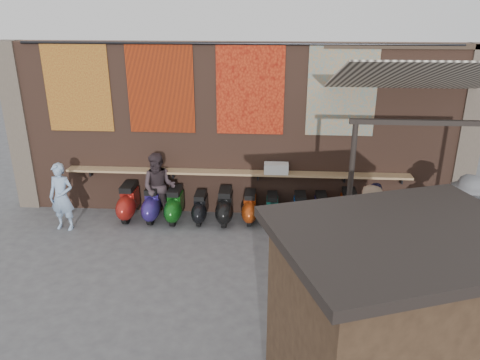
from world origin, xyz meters
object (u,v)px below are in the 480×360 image
(shelf_box, at_px, (276,168))
(scooter_stool_9, at_px, (349,209))
(market_stall, at_px, (391,341))
(scooter_stool_5, at_px, (250,207))
(scooter_stool_8, at_px, (321,210))
(scooter_stool_2, at_px, (175,205))
(diner_right, at_px, (159,187))
(shopper_tan, at_px, (369,224))
(scooter_stool_6, at_px, (272,209))
(scooter_stool_3, at_px, (200,208))
(scooter_stool_4, at_px, (225,206))
(scooter_stool_7, at_px, (300,210))
(scooter_stool_1, at_px, (153,204))
(shopper_grey, at_px, (464,223))
(scooter_stool_0, at_px, (129,202))
(diner_left, at_px, (62,197))
(shopper_navy, at_px, (374,220))

(shelf_box, relative_size, scooter_stool_9, 0.64)
(shelf_box, bearing_deg, market_stall, -77.70)
(scooter_stool_5, relative_size, scooter_stool_8, 1.00)
(scooter_stool_2, bearing_deg, diner_right, 173.77)
(scooter_stool_2, relative_size, shopper_tan, 0.52)
(scooter_stool_6, bearing_deg, scooter_stool_9, -2.33)
(scooter_stool_2, xyz_separation_m, scooter_stool_3, (0.60, -0.00, -0.05))
(scooter_stool_5, xyz_separation_m, market_stall, (1.85, -5.53, 0.91))
(scooter_stool_3, height_order, shopper_tan, shopper_tan)
(scooter_stool_4, height_order, shopper_tan, shopper_tan)
(scooter_stool_4, relative_size, scooter_stool_7, 1.10)
(scooter_stool_1, distance_m, scooter_stool_5, 2.27)
(scooter_stool_1, relative_size, market_stall, 0.33)
(shopper_grey, bearing_deg, scooter_stool_7, 1.31)
(shopper_grey, bearing_deg, scooter_stool_9, -11.18)
(scooter_stool_6, xyz_separation_m, scooter_stool_7, (0.64, -0.07, 0.02))
(shopper_grey, bearing_deg, scooter_stool_0, 16.77)
(scooter_stool_4, distance_m, diner_right, 1.58)
(scooter_stool_4, bearing_deg, scooter_stool_5, 8.21)
(diner_right, bearing_deg, shopper_grey, -14.26)
(scooter_stool_1, bearing_deg, market_stall, -53.06)
(diner_right, bearing_deg, market_stall, -53.41)
(diner_left, height_order, shopper_tan, shopper_tan)
(diner_left, bearing_deg, scooter_stool_7, 12.45)
(scooter_stool_5, relative_size, diner_right, 0.45)
(scooter_stool_2, relative_size, market_stall, 0.33)
(market_stall, bearing_deg, scooter_stool_9, 66.26)
(scooter_stool_8, bearing_deg, market_stall, -87.80)
(shopper_navy, height_order, market_stall, market_stall)
(shelf_box, xyz_separation_m, scooter_stool_2, (-2.33, -0.34, -0.85))
(scooter_stool_9, bearing_deg, scooter_stool_3, -179.81)
(scooter_stool_5, distance_m, market_stall, 5.90)
(scooter_stool_9, bearing_deg, shopper_tan, -85.30)
(scooter_stool_7, bearing_deg, scooter_stool_4, -179.75)
(scooter_stool_3, height_order, scooter_stool_9, scooter_stool_9)
(scooter_stool_7, height_order, shopper_navy, shopper_navy)
(diner_right, height_order, shopper_grey, shopper_grey)
(shelf_box, height_order, market_stall, market_stall)
(scooter_stool_8, bearing_deg, scooter_stool_0, -179.66)
(diner_left, height_order, diner_right, diner_right)
(scooter_stool_3, xyz_separation_m, diner_right, (-0.95, 0.04, 0.47))
(scooter_stool_2, height_order, scooter_stool_6, scooter_stool_2)
(scooter_stool_6, relative_size, market_stall, 0.28)
(scooter_stool_3, bearing_deg, scooter_stool_2, 179.91)
(scooter_stool_5, distance_m, shopper_grey, 4.50)
(scooter_stool_6, distance_m, diner_right, 2.65)
(scooter_stool_0, height_order, diner_right, diner_right)
(scooter_stool_1, relative_size, scooter_stool_7, 1.11)
(scooter_stool_4, relative_size, diner_right, 0.51)
(scooter_stool_7, distance_m, shopper_navy, 1.95)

